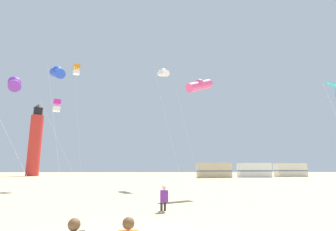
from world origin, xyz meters
The scene contains 12 objects.
kite_flyer_standing centered at (0.67, 5.42, 0.61)m, with size 0.36×0.53×1.16m.
kite_box_orange centered at (-8.61, 20.66, 12.50)m, with size 1.72×1.72×13.10m.
kite_diamond_cyan centered at (12.48, 9.80, 7.26)m, with size 1.75×1.75×7.74m.
kite_tube_white centered at (0.92, 19.89, 11.98)m, with size 2.99×3.22×12.69m.
kite_tube_violet centered at (-8.71, 9.29, 7.11)m, with size 3.47×3.79×7.82m.
kite_box_magenta centered at (-9.22, 17.64, 7.71)m, with size 3.30×3.26×8.30m.
kite_tube_blue centered at (-7.22, 12.08, 8.96)m, with size 2.13×2.47×9.66m.
kite_tube_rainbow centered at (3.54, 12.18, 8.13)m, with size 3.05×2.89×8.84m.
lighthouse_distant centered at (-28.08, 54.88, 7.84)m, with size 2.80×2.80×16.80m.
rv_van_tan centered at (11.29, 43.85, 1.39)m, with size 6.60×2.84×2.80m.
rv_van_white centered at (19.82, 45.88, 1.39)m, with size 6.54×2.63×2.80m.
rv_van_cream centered at (28.70, 48.68, 1.39)m, with size 6.59×2.80×2.80m.
Camera 1 is at (0.36, -6.82, 1.95)m, focal length 27.84 mm.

